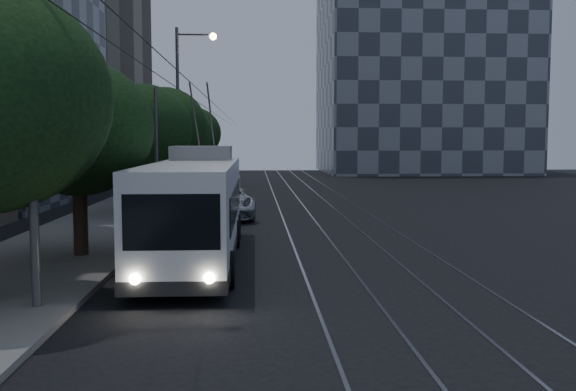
% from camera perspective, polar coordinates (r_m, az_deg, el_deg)
% --- Properties ---
extents(ground, '(120.00, 120.00, 0.00)m').
position_cam_1_polar(ground, '(18.53, 0.41, -6.64)').
color(ground, black).
rests_on(ground, ground).
extents(sidewalk, '(5.00, 90.00, 0.15)m').
position_cam_1_polar(sidewalk, '(38.82, -12.58, -0.54)').
color(sidewalk, gray).
rests_on(sidewalk, ground).
extents(tram_rails, '(4.52, 90.00, 0.02)m').
position_cam_1_polar(tram_rails, '(38.47, 2.28, -0.57)').
color(tram_rails, gray).
rests_on(tram_rails, ground).
extents(overhead_wires, '(2.23, 90.00, 6.00)m').
position_cam_1_polar(overhead_wires, '(38.31, -8.94, 4.54)').
color(overhead_wires, black).
rests_on(overhead_wires, ground).
extents(building_distant_right, '(22.00, 18.00, 24.00)m').
position_cam_1_polar(building_distant_right, '(76.02, 11.67, 11.14)').
color(building_distant_right, '#3A404A').
rests_on(building_distant_right, ground).
extents(trolleybus, '(2.61, 11.84, 5.63)m').
position_cam_1_polar(trolleybus, '(19.96, -8.22, -1.14)').
color(trolleybus, silver).
rests_on(trolleybus, ground).
extents(pickup_silver, '(3.66, 6.49, 1.71)m').
position_cam_1_polar(pickup_silver, '(30.79, -6.06, -0.40)').
color(pickup_silver, '#AEB2B6').
rests_on(pickup_silver, ground).
extents(car_white_a, '(1.45, 3.59, 1.22)m').
position_cam_1_polar(car_white_a, '(36.88, -5.58, 0.11)').
color(car_white_a, silver).
rests_on(car_white_a, ground).
extents(car_white_b, '(1.74, 4.25, 1.23)m').
position_cam_1_polar(car_white_b, '(42.22, -6.90, 0.72)').
color(car_white_b, silver).
rests_on(car_white_b, ground).
extents(car_white_c, '(1.29, 3.69, 1.22)m').
position_cam_1_polar(car_white_c, '(46.00, -5.12, 1.08)').
color(car_white_c, white).
rests_on(car_white_c, ground).
extents(car_white_d, '(2.83, 4.29, 1.36)m').
position_cam_1_polar(car_white_d, '(51.33, -6.36, 1.55)').
color(car_white_d, white).
rests_on(car_white_d, ground).
extents(tree_1, '(4.65, 4.65, 6.18)m').
position_cam_1_polar(tree_1, '(20.84, -18.17, 5.67)').
color(tree_1, '#2F231A').
rests_on(tree_1, ground).
extents(tree_2, '(4.86, 4.86, 6.46)m').
position_cam_1_polar(tree_2, '(32.31, -12.78, 5.79)').
color(tree_2, '#2F231A').
rests_on(tree_2, ground).
extents(tree_3, '(5.16, 5.16, 6.91)m').
position_cam_1_polar(tree_3, '(39.75, -10.98, 6.11)').
color(tree_3, '#2F231A').
rests_on(tree_3, ground).
extents(tree_4, '(5.09, 5.09, 6.41)m').
position_cam_1_polar(tree_4, '(45.69, -9.94, 5.39)').
color(tree_4, '#2F231A').
rests_on(tree_4, ground).
extents(tree_5, '(5.19, 5.19, 6.62)m').
position_cam_1_polar(tree_5, '(57.19, -8.58, 5.48)').
color(tree_5, '#2F231A').
rests_on(tree_5, ground).
extents(streetlamp_near, '(2.54, 0.44, 10.57)m').
position_cam_1_polar(streetlamp_near, '(14.72, -20.60, 14.85)').
color(streetlamp_near, '#4F4F51').
rests_on(streetlamp_near, ground).
extents(streetlamp_far, '(2.56, 0.44, 10.67)m').
position_cam_1_polar(streetlamp_far, '(41.09, -9.18, 8.64)').
color(streetlamp_far, '#4F4F51').
rests_on(streetlamp_far, ground).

